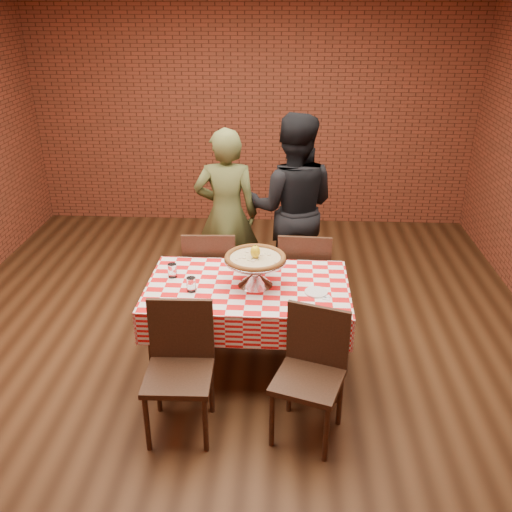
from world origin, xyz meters
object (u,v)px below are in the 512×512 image
(water_glass_left, at_px, (191,284))
(pizza, at_px, (255,258))
(chair_near_left, at_px, (178,375))
(water_glass_right, at_px, (172,271))
(condiment_caddy, at_px, (260,258))
(diner_black, at_px, (292,208))
(chair_far_left, at_px, (212,274))
(pizza_stand, at_px, (255,272))
(table, at_px, (248,328))
(diner_olive, at_px, (227,215))
(chair_far_right, at_px, (304,276))
(chair_near_right, at_px, (308,380))

(water_glass_left, bearing_deg, pizza, 15.59)
(water_glass_left, relative_size, chair_near_left, 0.12)
(water_glass_left, xyz_separation_m, chair_near_left, (-0.00, -0.62, -0.35))
(water_glass_right, distance_m, condiment_caddy, 0.70)
(diner_black, bearing_deg, chair_far_left, 42.90)
(pizza_stand, bearing_deg, diner_black, 77.64)
(condiment_caddy, distance_m, chair_near_left, 1.23)
(diner_black, bearing_deg, table, 79.54)
(chair_near_left, bearing_deg, table, 59.29)
(chair_far_left, distance_m, diner_olive, 0.66)
(chair_far_right, distance_m, diner_black, 0.72)
(table, xyz_separation_m, chair_near_left, (-0.41, -0.73, 0.09))
(chair_near_left, distance_m, chair_near_right, 0.85)
(condiment_caddy, distance_m, diner_olive, 1.00)
(table, height_order, pizza, pizza)
(table, distance_m, diner_black, 1.45)
(table, xyz_separation_m, water_glass_right, (-0.59, 0.10, 0.44))
(water_glass_right, bearing_deg, chair_near_left, -77.99)
(water_glass_left, bearing_deg, condiment_caddy, 43.13)
(chair_near_right, bearing_deg, chair_far_right, 108.24)
(water_glass_left, xyz_separation_m, water_glass_right, (-0.18, 0.22, 0.00))
(condiment_caddy, distance_m, chair_far_left, 0.70)
(pizza, xyz_separation_m, chair_near_right, (0.39, -0.74, -0.52))
(water_glass_right, height_order, condiment_caddy, condiment_caddy)
(diner_black, bearing_deg, condiment_caddy, 78.80)
(condiment_caddy, xyz_separation_m, diner_olive, (-0.36, 0.94, 0.01))
(chair_near_left, bearing_deg, chair_far_right, 58.42)
(chair_far_left, height_order, chair_far_right, same)
(chair_near_right, xyz_separation_m, diner_olive, (-0.73, 2.00, 0.38))
(pizza_stand, distance_m, chair_near_right, 0.93)
(table, relative_size, chair_far_left, 1.61)
(table, relative_size, water_glass_left, 13.71)
(chair_near_right, distance_m, chair_far_right, 1.48)
(pizza_stand, relative_size, chair_far_left, 0.51)
(water_glass_right, relative_size, diner_black, 0.06)
(chair_far_right, bearing_deg, chair_far_left, 3.51)
(chair_far_right, bearing_deg, diner_olive, -32.88)
(chair_near_right, bearing_deg, chair_far_left, 137.63)
(water_glass_left, height_order, chair_near_right, chair_near_right)
(condiment_caddy, relative_size, chair_far_right, 0.15)
(pizza, bearing_deg, chair_far_left, 120.88)
(pizza_stand, xyz_separation_m, water_glass_right, (-0.65, 0.09, -0.05))
(chair_far_left, height_order, diner_black, diner_black)
(water_glass_right, bearing_deg, chair_near_right, -38.91)
(chair_near_right, distance_m, diner_black, 2.09)
(table, height_order, chair_near_left, chair_near_left)
(chair_near_right, distance_m, chair_far_left, 1.68)
(chair_far_right, bearing_deg, diner_black, -76.35)
(water_glass_left, relative_size, water_glass_right, 1.00)
(chair_near_right, distance_m, diner_olive, 2.17)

